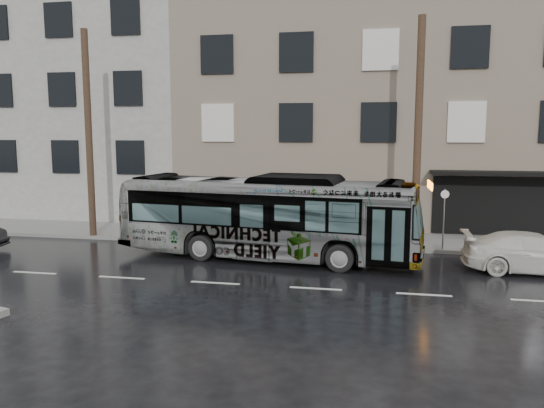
{
  "coord_description": "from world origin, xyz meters",
  "views": [
    {
      "loc": [
        4.89,
        -18.18,
        4.75
      ],
      "look_at": [
        0.86,
        2.5,
        1.89
      ],
      "focal_mm": 35.0,
      "sensor_mm": 36.0,
      "label": 1
    }
  ],
  "objects_px": {
    "utility_pole_front": "(418,135)",
    "sign_post": "(444,219)",
    "utility_pole_rear": "(89,135)",
    "white_sedan": "(534,253)",
    "bus": "(267,217)"
  },
  "relations": [
    {
      "from": "white_sedan",
      "to": "utility_pole_rear",
      "type": "bearing_deg",
      "value": 82.59
    },
    {
      "from": "sign_post",
      "to": "white_sedan",
      "type": "xyz_separation_m",
      "value": [
        2.68,
        -2.48,
        -0.67
      ]
    },
    {
      "from": "sign_post",
      "to": "bus",
      "type": "height_order",
      "value": "bus"
    },
    {
      "from": "utility_pole_front",
      "to": "sign_post",
      "type": "height_order",
      "value": "utility_pole_front"
    },
    {
      "from": "utility_pole_front",
      "to": "utility_pole_rear",
      "type": "relative_size",
      "value": 1.0
    },
    {
      "from": "utility_pole_front",
      "to": "sign_post",
      "type": "bearing_deg",
      "value": 0.0
    },
    {
      "from": "utility_pole_rear",
      "to": "white_sedan",
      "type": "distance_m",
      "value": 18.38
    },
    {
      "from": "sign_post",
      "to": "utility_pole_front",
      "type": "bearing_deg",
      "value": 180.0
    },
    {
      "from": "utility_pole_front",
      "to": "utility_pole_rear",
      "type": "height_order",
      "value": "same"
    },
    {
      "from": "utility_pole_rear",
      "to": "bus",
      "type": "bearing_deg",
      "value": -14.45
    },
    {
      "from": "bus",
      "to": "sign_post",
      "type": "bearing_deg",
      "value": -64.55
    },
    {
      "from": "sign_post",
      "to": "white_sedan",
      "type": "height_order",
      "value": "sign_post"
    },
    {
      "from": "sign_post",
      "to": "white_sedan",
      "type": "relative_size",
      "value": 0.51
    },
    {
      "from": "utility_pole_rear",
      "to": "sign_post",
      "type": "bearing_deg",
      "value": 0.0
    },
    {
      "from": "utility_pole_front",
      "to": "white_sedan",
      "type": "relative_size",
      "value": 1.93
    }
  ]
}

